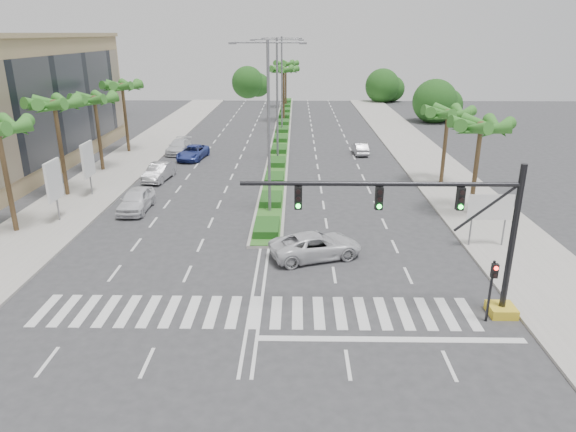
{
  "coord_description": "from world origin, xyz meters",
  "views": [
    {
      "loc": [
        1.91,
        -21.16,
        12.39
      ],
      "look_at": [
        1.47,
        5.09,
        3.0
      ],
      "focal_mm": 32.0,
      "sensor_mm": 36.0,
      "label": 1
    }
  ],
  "objects_px": {
    "car_parked_d": "(179,147)",
    "car_right": "(360,148)",
    "car_parked_c": "(193,152)",
    "car_parked_a": "(136,200)",
    "car_crossing": "(316,246)",
    "car_parked_b": "(159,172)"
  },
  "relations": [
    {
      "from": "car_right",
      "to": "car_parked_d",
      "type": "bearing_deg",
      "value": -3.95
    },
    {
      "from": "car_right",
      "to": "car_parked_c",
      "type": "bearing_deg",
      "value": 5.19
    },
    {
      "from": "car_parked_a",
      "to": "car_parked_b",
      "type": "bearing_deg",
      "value": 92.72
    },
    {
      "from": "car_parked_b",
      "to": "car_parked_d",
      "type": "distance_m",
      "value": 10.97
    },
    {
      "from": "car_parked_d",
      "to": "car_right",
      "type": "xyz_separation_m",
      "value": [
        19.7,
        -0.3,
        -0.08
      ]
    },
    {
      "from": "car_right",
      "to": "car_parked_a",
      "type": "bearing_deg",
      "value": 42.39
    },
    {
      "from": "car_parked_d",
      "to": "car_right",
      "type": "distance_m",
      "value": 19.7
    },
    {
      "from": "car_parked_b",
      "to": "car_parked_c",
      "type": "xyz_separation_m",
      "value": [
        1.45,
        8.09,
        -0.05
      ]
    },
    {
      "from": "car_parked_a",
      "to": "car_crossing",
      "type": "bearing_deg",
      "value": -32.56
    },
    {
      "from": "car_parked_a",
      "to": "car_parked_b",
      "type": "height_order",
      "value": "car_parked_a"
    },
    {
      "from": "car_parked_c",
      "to": "car_parked_d",
      "type": "bearing_deg",
      "value": 133.56
    },
    {
      "from": "car_parked_a",
      "to": "car_right",
      "type": "xyz_separation_m",
      "value": [
        18.65,
        18.96,
        -0.18
      ]
    },
    {
      "from": "car_parked_c",
      "to": "car_right",
      "type": "height_order",
      "value": "car_parked_c"
    },
    {
      "from": "car_parked_b",
      "to": "car_right",
      "type": "relative_size",
      "value": 1.2
    },
    {
      "from": "car_crossing",
      "to": "car_right",
      "type": "distance_m",
      "value": 27.75
    },
    {
      "from": "car_crossing",
      "to": "car_right",
      "type": "height_order",
      "value": "car_crossing"
    },
    {
      "from": "car_parked_a",
      "to": "car_right",
      "type": "distance_m",
      "value": 26.59
    },
    {
      "from": "car_parked_b",
      "to": "car_crossing",
      "type": "relative_size",
      "value": 0.86
    },
    {
      "from": "car_parked_c",
      "to": "car_parked_d",
      "type": "height_order",
      "value": "car_parked_d"
    },
    {
      "from": "car_parked_a",
      "to": "car_crossing",
      "type": "height_order",
      "value": "car_parked_a"
    },
    {
      "from": "car_right",
      "to": "car_crossing",
      "type": "bearing_deg",
      "value": 75.02
    },
    {
      "from": "car_parked_c",
      "to": "car_crossing",
      "type": "height_order",
      "value": "car_crossing"
    }
  ]
}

